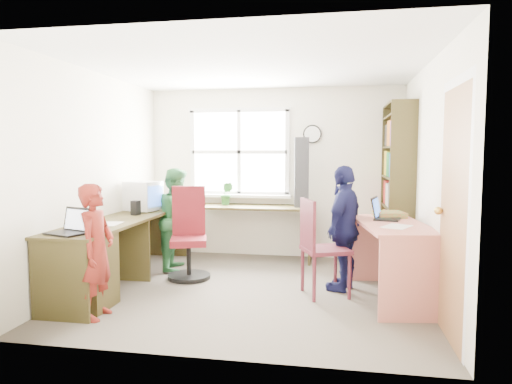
% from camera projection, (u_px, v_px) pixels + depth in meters
% --- Properties ---
extents(room, '(3.64, 3.44, 2.44)m').
position_uv_depth(room, '(255.00, 178.00, 4.97)').
color(room, '#4C453C').
rests_on(room, ground).
extents(l_desk, '(2.38, 2.95, 0.75)m').
position_uv_depth(l_desk, '(128.00, 250.00, 4.89)').
color(l_desk, '#3B3317').
rests_on(l_desk, ground).
extents(right_desk, '(0.82, 1.43, 0.78)m').
position_uv_depth(right_desk, '(392.00, 244.00, 4.63)').
color(right_desk, '#C57162').
rests_on(right_desk, ground).
extents(bookshelf, '(0.30, 1.02, 2.10)m').
position_uv_depth(bookshelf, '(397.00, 191.00, 5.77)').
color(bookshelf, '#3B3317').
rests_on(bookshelf, ground).
extents(swivel_chair, '(0.63, 0.63, 1.08)m').
position_uv_depth(swivel_chair, '(189.00, 239.00, 5.45)').
color(swivel_chair, black).
rests_on(swivel_chair, ground).
extents(wooden_chair, '(0.57, 0.57, 1.02)m').
position_uv_depth(wooden_chair, '(319.00, 244.00, 4.73)').
color(wooden_chair, '#551C25').
rests_on(wooden_chair, ground).
extents(crt_monitor, '(0.45, 0.43, 0.38)m').
position_uv_depth(crt_monitor, '(143.00, 196.00, 5.79)').
color(crt_monitor, silver).
rests_on(crt_monitor, l_desk).
extents(laptop_left, '(0.41, 0.37, 0.23)m').
position_uv_depth(laptop_left, '(71.00, 228.00, 4.20)').
color(laptop_left, black).
rests_on(laptop_left, l_desk).
extents(laptop_right, '(0.36, 0.40, 0.24)m').
position_uv_depth(laptop_right, '(383.00, 214.00, 4.88)').
color(laptop_right, black).
rests_on(laptop_right, right_desk).
extents(speaker_a, '(0.11, 0.11, 0.17)m').
position_uv_depth(speaker_a, '(136.00, 208.00, 5.43)').
color(speaker_a, black).
rests_on(speaker_a, l_desk).
extents(speaker_b, '(0.11, 0.11, 0.18)m').
position_uv_depth(speaker_b, '(155.00, 202.00, 6.00)').
color(speaker_b, black).
rests_on(speaker_b, l_desk).
extents(cd_tower, '(0.21, 0.19, 0.95)m').
position_uv_depth(cd_tower, '(301.00, 172.00, 6.20)').
color(cd_tower, black).
rests_on(cd_tower, l_desk).
extents(game_box, '(0.37, 0.37, 0.06)m').
position_uv_depth(game_box, '(389.00, 214.00, 5.03)').
color(game_box, red).
rests_on(game_box, right_desk).
extents(paper_a, '(0.23, 0.31, 0.00)m').
position_uv_depth(paper_a, '(110.00, 224.00, 4.76)').
color(paper_a, silver).
rests_on(paper_a, l_desk).
extents(paper_b, '(0.34, 0.38, 0.00)m').
position_uv_depth(paper_b, '(397.00, 226.00, 4.39)').
color(paper_b, silver).
rests_on(paper_b, right_desk).
extents(potted_plant, '(0.19, 0.16, 0.33)m').
position_uv_depth(potted_plant, '(227.00, 194.00, 6.45)').
color(potted_plant, '#2A6B2E').
rests_on(potted_plant, l_desk).
extents(person_red, '(0.31, 0.46, 1.22)m').
position_uv_depth(person_red, '(96.00, 251.00, 4.10)').
color(person_red, maroon).
rests_on(person_red, ground).
extents(person_green, '(0.58, 0.70, 1.30)m').
position_uv_depth(person_green, '(178.00, 219.00, 5.83)').
color(person_green, '#2F773F').
rests_on(person_green, ground).
extents(person_navy, '(0.60, 0.86, 1.36)m').
position_uv_depth(person_navy, '(344.00, 228.00, 4.94)').
color(person_navy, '#161846').
rests_on(person_navy, ground).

